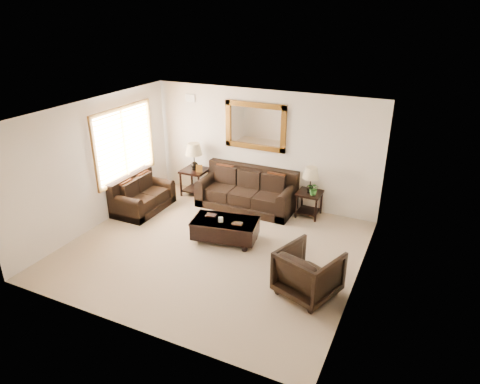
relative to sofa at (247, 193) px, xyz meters
The scene contains 11 objects.
room 2.30m from the sofa, 84.84° to the right, with size 5.51×5.01×2.71m.
window 3.02m from the sofa, 155.32° to the right, with size 0.07×1.96×1.66m.
mirror 1.57m from the sofa, 90.00° to the left, with size 1.50×0.06×1.10m.
air_vent 2.68m from the sofa, 166.08° to the left, with size 0.25×0.02×0.18m, color #999999.
sofa is the anchor object (origin of this frame).
loveseat 2.47m from the sofa, 151.31° to the right, with size 0.85×1.44×0.81m.
end_table_left 1.58m from the sofa, behind, with size 0.61×0.61×1.34m.
end_table_right 1.53m from the sofa, ahead, with size 0.53×0.53×1.17m.
coffee_table 1.65m from the sofa, 81.36° to the right, with size 1.42×0.93×0.55m.
armchair 3.49m from the sofa, 49.14° to the right, with size 0.88×0.82×0.90m, color black.
potted_plant 1.61m from the sofa, ahead, with size 0.25×0.28×0.22m, color #275A1F.
Camera 1 is at (3.57, -6.34, 4.40)m, focal length 32.00 mm.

